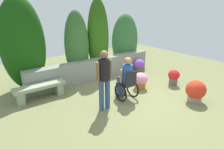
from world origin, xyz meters
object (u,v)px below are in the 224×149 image
(flower_pot_purple_near, at_px, (139,65))
(flower_pot_small_foreground, at_px, (174,77))
(person_in_wheelchair, at_px, (126,80))
(person_standing_companion, at_px, (104,77))
(stone_bench, at_px, (40,89))
(flower_pot_terracotta_by_wall, at_px, (140,80))
(flower_pot_red_accent, at_px, (196,91))

(flower_pot_purple_near, bearing_deg, flower_pot_small_foreground, -92.73)
(person_in_wheelchair, xyz_separation_m, person_standing_companion, (-0.88, -0.12, 0.33))
(flower_pot_purple_near, bearing_deg, stone_bench, -178.75)
(person_in_wheelchair, relative_size, flower_pot_purple_near, 2.45)
(person_standing_companion, height_order, flower_pot_terracotta_by_wall, person_standing_companion)
(person_standing_companion, bearing_deg, stone_bench, 131.64)
(flower_pot_terracotta_by_wall, height_order, flower_pot_small_foreground, flower_pot_small_foreground)
(person_standing_companion, distance_m, flower_pot_red_accent, 2.78)
(stone_bench, bearing_deg, person_standing_companion, -63.11)
(stone_bench, bearing_deg, flower_pot_small_foreground, -31.65)
(flower_pot_red_accent, bearing_deg, person_standing_companion, 152.13)
(person_standing_companion, bearing_deg, flower_pot_small_foreground, 4.63)
(person_standing_companion, relative_size, flower_pot_terracotta_by_wall, 2.98)
(flower_pot_terracotta_by_wall, xyz_separation_m, flower_pot_red_accent, (0.58, -1.70, 0.04))
(person_standing_companion, distance_m, flower_pot_small_foreground, 3.04)
(flower_pot_purple_near, xyz_separation_m, flower_pot_small_foreground, (-0.09, -1.88, 0.02))
(stone_bench, xyz_separation_m, flower_pot_purple_near, (4.28, 0.09, -0.02))
(flower_pot_purple_near, xyz_separation_m, flower_pot_terracotta_by_wall, (-1.25, -1.37, 0.00))
(stone_bench, relative_size, flower_pot_purple_near, 2.82)
(person_in_wheelchair, distance_m, person_standing_companion, 0.95)
(flower_pot_red_accent, height_order, flower_pot_small_foreground, flower_pot_red_accent)
(stone_bench, relative_size, flower_pot_red_accent, 2.30)
(flower_pot_red_accent, bearing_deg, flower_pot_purple_near, 77.71)
(stone_bench, height_order, flower_pot_purple_near, flower_pot_purple_near)
(person_in_wheelchair, height_order, person_standing_companion, person_standing_companion)
(flower_pot_red_accent, distance_m, flower_pot_small_foreground, 1.32)
(stone_bench, height_order, flower_pot_terracotta_by_wall, flower_pot_terracotta_by_wall)
(flower_pot_terracotta_by_wall, bearing_deg, flower_pot_small_foreground, -23.74)
(person_standing_companion, height_order, flower_pot_red_accent, person_standing_companion)
(flower_pot_purple_near, distance_m, flower_pot_red_accent, 3.14)
(person_in_wheelchair, relative_size, flower_pot_terracotta_by_wall, 2.39)
(flower_pot_purple_near, bearing_deg, person_in_wheelchair, -142.50)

